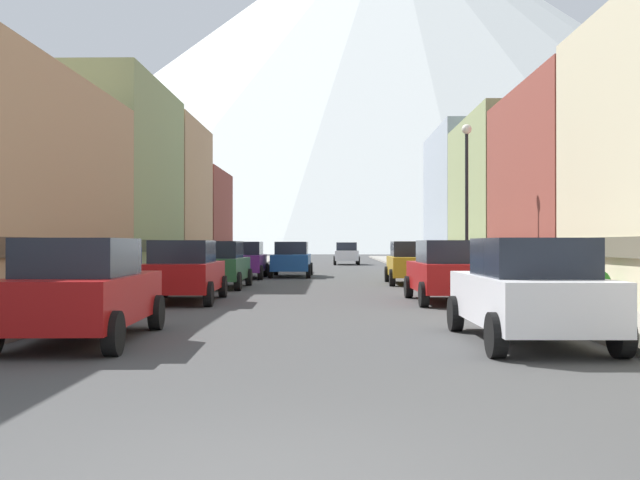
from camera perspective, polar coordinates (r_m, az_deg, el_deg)
The scene contains 23 objects.
sidewalk_left at distance 40.49m, azimuth -8.60°, elevation -2.56°, with size 2.50×100.00×0.15m, color gray.
sidewalk_right at distance 40.34m, azimuth 9.21°, elevation -2.57°, with size 2.50×100.00×0.15m, color gray.
storefront_left_2 at distance 36.07m, azimuth -18.49°, elevation 4.11°, with size 8.31×9.83×9.20m.
storefront_left_3 at distance 45.52m, azimuth -15.30°, elevation 3.06°, with size 9.82×9.05×8.99m.
storefront_left_4 at distance 54.78m, azimuth -12.68°, elevation 1.51°, with size 10.19×9.31×7.06m.
storefront_right_2 at distance 29.98m, azimuth 21.95°, elevation 3.59°, with size 7.69×10.01×7.69m.
storefront_right_3 at distance 40.43m, azimuth 17.60°, elevation 3.04°, with size 9.37×10.93×8.35m.
storefront_right_4 at distance 51.36m, azimuth 13.49°, elevation 2.94°, with size 8.49×11.69×9.46m.
car_left_0 at distance 13.11m, azimuth -18.14°, elevation -3.72°, with size 2.24×4.48×1.78m.
car_left_1 at distance 21.30m, azimuth -10.64°, elevation -2.40°, with size 2.20×4.46×1.78m.
car_left_2 at distance 27.71m, azimuth -7.92°, elevation -1.91°, with size 2.08×4.41×1.78m.
car_left_3 at distance 35.52m, azimuth -5.95°, elevation -1.55°, with size 2.12×4.43×1.78m.
car_right_0 at distance 12.77m, azimuth 16.05°, elevation -3.81°, with size 2.11×4.42×1.78m.
car_right_1 at distance 21.10m, azimuth 10.03°, elevation -2.42°, with size 2.13×4.43×1.78m.
car_right_2 at distance 30.56m, azimuth 7.21°, elevation -1.76°, with size 2.12×4.43×1.78m.
car_driving_0 at distance 58.23m, azimuth 2.08°, elevation -1.06°, with size 2.06×4.40×1.78m.
car_driving_1 at distance 36.97m, azimuth -2.25°, elevation -1.50°, with size 2.06×4.40×1.78m.
potted_plant_0 at distance 19.00m, azimuth 21.06°, elevation -3.37°, with size 0.57×0.57×0.89m.
pedestrian_0 at distance 18.03m, azimuth -20.99°, elevation -2.83°, with size 0.36×0.36×1.59m.
pedestrian_1 at distance 25.54m, azimuth 14.03°, elevation -1.95°, with size 0.36×0.36×1.71m.
pedestrian_2 at distance 25.69m, azimuth -14.23°, elevation -2.02°, with size 0.36×0.36×1.64m.
streetlamp_right at distance 26.83m, azimuth 11.46°, elevation 4.64°, with size 0.36×0.36×5.86m.
mountain_backdrop at distance 272.74m, azimuth 5.61°, elevation 12.72°, with size 306.99×306.99×126.06m, color silver.
Camera 1 is at (0.49, -4.89, 1.69)m, focal length 40.70 mm.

